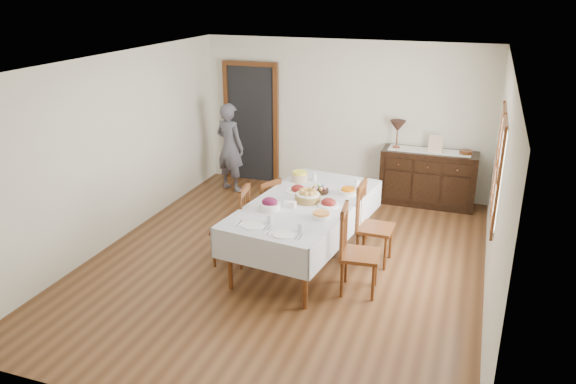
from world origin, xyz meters
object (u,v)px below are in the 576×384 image
(sideboard, at_px, (428,178))
(table_lamp, at_px, (398,127))
(dining_table, at_px, (305,209))
(chair_right_far, at_px, (371,223))
(chair_right_near, at_px, (355,250))
(chair_left_far, at_px, (265,209))
(person, at_px, (230,144))
(chair_left_near, at_px, (235,225))

(sideboard, relative_size, table_lamp, 3.31)
(dining_table, height_order, chair_right_far, chair_right_far)
(chair_right_near, bearing_deg, dining_table, 50.35)
(chair_left_far, distance_m, table_lamp, 2.75)
(chair_right_near, xyz_separation_m, person, (-2.86, 2.73, 0.29))
(chair_left_far, height_order, chair_right_near, chair_right_near)
(sideboard, bearing_deg, chair_right_far, -101.64)
(dining_table, xyz_separation_m, chair_right_near, (0.79, -0.53, -0.21))
(chair_left_near, xyz_separation_m, chair_right_far, (1.66, 0.61, 0.01))
(sideboard, height_order, person, person)
(chair_left_near, distance_m, chair_right_near, 1.65)
(dining_table, xyz_separation_m, chair_left_near, (-0.85, -0.32, -0.21))
(dining_table, bearing_deg, chair_left_far, 155.95)
(chair_left_near, relative_size, sideboard, 0.70)
(chair_left_far, xyz_separation_m, chair_right_near, (1.52, -0.98, 0.08))
(dining_table, height_order, person, person)
(table_lamp, bearing_deg, chair_right_far, -88.22)
(chair_left_far, bearing_deg, dining_table, 88.03)
(chair_right_far, relative_size, person, 0.65)
(chair_left_near, height_order, sideboard, chair_left_near)
(chair_left_far, distance_m, chair_right_near, 1.80)
(sideboard, xyz_separation_m, person, (-3.36, -0.41, 0.37))
(sideboard, bearing_deg, person, -172.99)
(person, height_order, table_lamp, person)
(chair_left_far, distance_m, person, 2.24)
(sideboard, distance_m, person, 3.41)
(chair_right_near, bearing_deg, person, 40.59)
(chair_left_far, bearing_deg, chair_left_near, 20.51)
(chair_left_near, xyz_separation_m, chair_left_far, (0.12, 0.77, -0.07))
(chair_right_near, height_order, chair_right_far, chair_right_far)
(chair_left_near, bearing_deg, chair_right_far, 102.48)
(dining_table, relative_size, table_lamp, 5.65)
(chair_right_far, distance_m, table_lamp, 2.45)
(chair_right_near, height_order, sideboard, chair_right_near)
(dining_table, height_order, chair_left_near, chair_left_near)
(chair_right_near, relative_size, person, 0.65)
(sideboard, bearing_deg, chair_left_near, -126.04)
(chair_left_far, distance_m, chair_right_far, 1.55)
(chair_right_near, relative_size, chair_right_far, 0.99)
(chair_right_far, height_order, table_lamp, table_lamp)
(table_lamp, bearing_deg, chair_right_near, -89.08)
(chair_right_far, bearing_deg, sideboard, -10.13)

